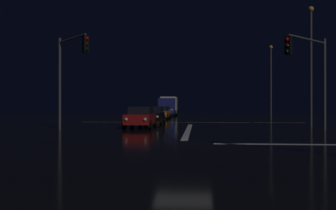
# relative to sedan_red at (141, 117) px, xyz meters

# --- Properties ---
(ground) EXTENTS (120.00, 120.00, 0.10)m
(ground) POSITION_rel_sedan_red_xyz_m (3.56, -10.73, -0.85)
(ground) COLOR black
(stop_line_north) EXTENTS (0.35, 14.81, 0.01)m
(stop_line_north) POSITION_rel_sedan_red_xyz_m (3.56, -2.10, -0.80)
(stop_line_north) COLOR white
(stop_line_north) RESTS_ON ground
(centre_line_ns) EXTENTS (22.00, 0.15, 0.01)m
(centre_line_ns) POSITION_rel_sedan_red_xyz_m (3.56, 9.50, -0.80)
(centre_line_ns) COLOR yellow
(centre_line_ns) RESTS_ON ground
(sedan_red) EXTENTS (2.02, 4.33, 1.57)m
(sedan_red) POSITION_rel_sedan_red_xyz_m (0.00, 0.00, 0.00)
(sedan_red) COLOR maroon
(sedan_red) RESTS_ON ground
(sedan_black) EXTENTS (2.02, 4.33, 1.57)m
(sedan_black) POSITION_rel_sedan_red_xyz_m (0.20, 5.64, 0.00)
(sedan_black) COLOR black
(sedan_black) RESTS_ON ground
(sedan_blue) EXTENTS (2.02, 4.33, 1.57)m
(sedan_blue) POSITION_rel_sedan_red_xyz_m (-0.34, 11.32, 0.00)
(sedan_blue) COLOR navy
(sedan_blue) RESTS_ON ground
(sedan_orange) EXTENTS (2.02, 4.33, 1.57)m
(sedan_orange) POSITION_rel_sedan_red_xyz_m (-0.29, 17.71, 0.00)
(sedan_orange) COLOR #C66014
(sedan_orange) RESTS_ON ground
(sedan_gray) EXTENTS (2.02, 4.33, 1.57)m
(sedan_gray) POSITION_rel_sedan_red_xyz_m (-0.42, 24.20, 0.00)
(sedan_gray) COLOR slate
(sedan_gray) RESTS_ON ground
(box_truck) EXTENTS (2.68, 8.28, 3.08)m
(box_truck) POSITION_rel_sedan_red_xyz_m (-0.43, 30.95, 0.91)
(box_truck) COLOR navy
(box_truck) RESTS_ON ground
(traffic_signal_nw) EXTENTS (3.02, 3.02, 6.40)m
(traffic_signal_nw) POSITION_rel_sedan_red_xyz_m (-4.32, -2.84, 3.60)
(traffic_signal_nw) COLOR #4C4C51
(traffic_signal_nw) RESTS_ON ground
(traffic_signal_ne) EXTENTS (3.41, 3.41, 6.10)m
(traffic_signal_ne) POSITION_rel_sedan_red_xyz_m (11.25, -3.04, 3.43)
(traffic_signal_ne) COLOR #4C4C51
(traffic_signal_ne) RESTS_ON ground
(streetlamp_right_far) EXTENTS (0.44, 0.44, 9.17)m
(streetlamp_right_far) POSITION_rel_sedan_red_xyz_m (13.29, 19.50, 4.48)
(streetlamp_right_far) COLOR #424247
(streetlamp_right_far) RESTS_ON ground
(streetlamp_right_near) EXTENTS (0.44, 0.44, 9.64)m
(streetlamp_right_near) POSITION_rel_sedan_red_xyz_m (13.29, 3.50, 4.72)
(streetlamp_right_near) COLOR #424247
(streetlamp_right_near) RESTS_ON ground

